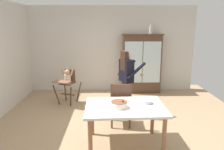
{
  "coord_description": "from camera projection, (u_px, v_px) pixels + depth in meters",
  "views": [
    {
      "loc": [
        -0.12,
        -4.16,
        2.1
      ],
      "look_at": [
        -0.02,
        0.7,
        0.95
      ],
      "focal_mm": 33.86,
      "sensor_mm": 36.0,
      "label": 1
    }
  ],
  "objects": [
    {
      "name": "ground_plane",
      "position": [
        114.0,
        125.0,
        4.54
      ],
      "size": [
        6.24,
        6.24,
        0.0
      ],
      "primitive_type": "plane",
      "color": "tan"
    },
    {
      "name": "wall_back",
      "position": [
        111.0,
        49.0,
        6.78
      ],
      "size": [
        5.32,
        0.06,
        2.7
      ],
      "primitive_type": "cube",
      "color": "beige",
      "rests_on": "ground_plane"
    },
    {
      "name": "china_cabinet",
      "position": [
        141.0,
        63.0,
        6.64
      ],
      "size": [
        1.24,
        0.48,
        1.85
      ],
      "color": "#4C3323",
      "rests_on": "ground_plane"
    },
    {
      "name": "ceramic_vase",
      "position": [
        151.0,
        30.0,
        6.41
      ],
      "size": [
        0.13,
        0.13,
        0.27
      ],
      "color": "#B2B7B2",
      "rests_on": "china_cabinet"
    },
    {
      "name": "high_chair_with_toddler",
      "position": [
        67.0,
        80.0,
        5.7
      ],
      "size": [
        0.74,
        0.81,
        0.95
      ],
      "rotation": [
        0.0,
        0.0,
        -0.36
      ],
      "color": "#4C3323",
      "rests_on": "ground_plane"
    },
    {
      "name": "adult_person",
      "position": [
        127.0,
        75.0,
        4.89
      ],
      "size": [
        0.65,
        0.64,
        1.53
      ],
      "rotation": [
        0.0,
        0.0,
        2.04
      ],
      "color": "#47474C",
      "rests_on": "ground_plane"
    },
    {
      "name": "dining_table",
      "position": [
        125.0,
        111.0,
        3.67
      ],
      "size": [
        1.39,
        1.0,
        0.74
      ],
      "color": "silver",
      "rests_on": "ground_plane"
    },
    {
      "name": "birthday_cake",
      "position": [
        119.0,
        104.0,
        3.57
      ],
      "size": [
        0.28,
        0.28,
        0.19
      ],
      "color": "white",
      "rests_on": "dining_table"
    },
    {
      "name": "serving_bowl",
      "position": [
        147.0,
        102.0,
        3.76
      ],
      "size": [
        0.18,
        0.18,
        0.05
      ],
      "primitive_type": "cylinder",
      "color": "#B2BCC6",
      "rests_on": "dining_table"
    },
    {
      "name": "dining_chair_far_side",
      "position": [
        121.0,
        102.0,
        4.37
      ],
      "size": [
        0.46,
        0.46,
        0.96
      ],
      "rotation": [
        0.0,
        0.0,
        3.1
      ],
      "color": "#4C3323",
      "rests_on": "ground_plane"
    }
  ]
}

